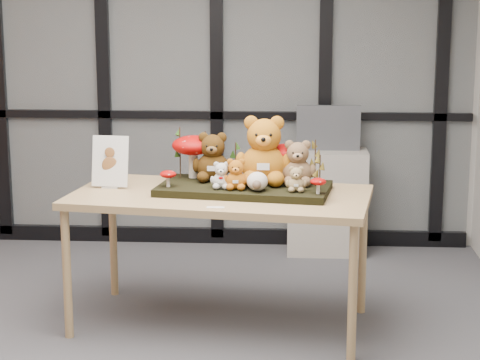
# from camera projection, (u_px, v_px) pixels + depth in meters

# --- Properties ---
(room_shell) EXTENTS (5.00, 5.00, 5.00)m
(room_shell) POSITION_uv_depth(u_px,v_px,m) (84.00, 55.00, 4.37)
(room_shell) COLOR #BAB7AF
(room_shell) RESTS_ON floor
(glass_partition) EXTENTS (4.90, 0.06, 2.78)m
(glass_partition) POSITION_uv_depth(u_px,v_px,m) (160.00, 68.00, 6.84)
(glass_partition) COLOR #2D383F
(glass_partition) RESTS_ON floor
(display_table) EXTENTS (1.86, 1.12, 0.82)m
(display_table) POSITION_uv_depth(u_px,v_px,m) (220.00, 204.00, 5.17)
(display_table) COLOR tan
(display_table) RESTS_ON floor
(diorama_tray) EXTENTS (1.07, 0.64, 0.04)m
(diorama_tray) POSITION_uv_depth(u_px,v_px,m) (244.00, 189.00, 5.19)
(diorama_tray) COLOR black
(diorama_tray) RESTS_ON display_table
(bear_pooh_yellow) EXTENTS (0.38, 0.36, 0.45)m
(bear_pooh_yellow) POSITION_uv_depth(u_px,v_px,m) (264.00, 146.00, 5.19)
(bear_pooh_yellow) COLOR #B66915
(bear_pooh_yellow) RESTS_ON diorama_tray
(bear_brown_medium) EXTENTS (0.28, 0.26, 0.33)m
(bear_brown_medium) POSITION_uv_depth(u_px,v_px,m) (213.00, 154.00, 5.28)
(bear_brown_medium) COLOR #3F260A
(bear_brown_medium) RESTS_ON diorama_tray
(bear_tan_back) EXTENTS (0.25, 0.23, 0.29)m
(bear_tan_back) POSITION_uv_depth(u_px,v_px,m) (298.00, 160.00, 5.17)
(bear_tan_back) COLOR brown
(bear_tan_back) RESTS_ON diorama_tray
(bear_small_yellow) EXTENTS (0.17, 0.16, 0.20)m
(bear_small_yellow) POSITION_uv_depth(u_px,v_px,m) (236.00, 172.00, 5.05)
(bear_small_yellow) COLOR #B86114
(bear_small_yellow) RESTS_ON diorama_tray
(bear_white_bow) EXTENTS (0.15, 0.14, 0.17)m
(bear_white_bow) POSITION_uv_depth(u_px,v_px,m) (221.00, 174.00, 5.08)
(bear_white_bow) COLOR beige
(bear_white_bow) RESTS_ON diorama_tray
(bear_beige_small) EXTENTS (0.14, 0.13, 0.16)m
(bear_beige_small) POSITION_uv_depth(u_px,v_px,m) (296.00, 178.00, 5.00)
(bear_beige_small) COLOR #9D8253
(bear_beige_small) RESTS_ON diorama_tray
(plush_cream_hedgehog) EXTENTS (0.10, 0.10, 0.12)m
(plush_cream_hedgehog) POSITION_uv_depth(u_px,v_px,m) (257.00, 180.00, 5.02)
(plush_cream_hedgehog) COLOR silver
(plush_cream_hedgehog) RESTS_ON diorama_tray
(mushroom_back_left) EXTENTS (0.26, 0.26, 0.29)m
(mushroom_back_left) POSITION_uv_depth(u_px,v_px,m) (193.00, 155.00, 5.37)
(mushroom_back_left) COLOR #980604
(mushroom_back_left) RESTS_ON diorama_tray
(mushroom_back_right) EXTENTS (0.23, 0.23, 0.25)m
(mushroom_back_right) POSITION_uv_depth(u_px,v_px,m) (287.00, 161.00, 5.28)
(mushroom_back_right) COLOR #980604
(mushroom_back_right) RESTS_ON diorama_tray
(mushroom_front_left) EXTENTS (0.10, 0.10, 0.11)m
(mushroom_front_left) POSITION_uv_depth(u_px,v_px,m) (168.00, 178.00, 5.12)
(mushroom_front_left) COLOR #980604
(mushroom_front_left) RESTS_ON diorama_tray
(mushroom_front_right) EXTENTS (0.09, 0.09, 0.10)m
(mushroom_front_right) POSITION_uv_depth(u_px,v_px,m) (318.00, 185.00, 4.94)
(mushroom_front_right) COLOR #980604
(mushroom_front_right) RESTS_ON diorama_tray
(sprig_green_far_left) EXTENTS (0.05, 0.05, 0.32)m
(sprig_green_far_left) POSITION_uv_depth(u_px,v_px,m) (180.00, 152.00, 5.36)
(sprig_green_far_left) COLOR #0F390C
(sprig_green_far_left) RESTS_ON diorama_tray
(sprig_green_mid_left) EXTENTS (0.05, 0.05, 0.29)m
(sprig_green_mid_left) POSITION_uv_depth(u_px,v_px,m) (205.00, 154.00, 5.39)
(sprig_green_mid_left) COLOR #0F390C
(sprig_green_mid_left) RESTS_ON diorama_tray
(sprig_dry_far_right) EXTENTS (0.05, 0.05, 0.27)m
(sprig_dry_far_right) POSITION_uv_depth(u_px,v_px,m) (315.00, 162.00, 5.18)
(sprig_dry_far_right) COLOR brown
(sprig_dry_far_right) RESTS_ON diorama_tray
(sprig_dry_mid_right) EXTENTS (0.05, 0.05, 0.20)m
(sprig_dry_mid_right) POSITION_uv_depth(u_px,v_px,m) (320.00, 172.00, 5.05)
(sprig_dry_mid_right) COLOR brown
(sprig_dry_mid_right) RESTS_ON diorama_tray
(sprig_green_centre) EXTENTS (0.05, 0.05, 0.22)m
(sprig_green_centre) POSITION_uv_depth(u_px,v_px,m) (236.00, 160.00, 5.37)
(sprig_green_centre) COLOR #0F390C
(sprig_green_centre) RESTS_ON diorama_tray
(sign_holder) EXTENTS (0.23, 0.09, 0.32)m
(sign_holder) POSITION_uv_depth(u_px,v_px,m) (110.00, 164.00, 5.28)
(sign_holder) COLOR silver
(sign_holder) RESTS_ON display_table
(label_card) EXTENTS (0.10, 0.03, 0.00)m
(label_card) POSITION_uv_depth(u_px,v_px,m) (215.00, 207.00, 4.81)
(label_card) COLOR white
(label_card) RESTS_ON display_table
(cabinet) EXTENTS (0.61, 0.35, 0.81)m
(cabinet) POSITION_uv_depth(u_px,v_px,m) (327.00, 202.00, 6.75)
(cabinet) COLOR #AAA398
(cabinet) RESTS_ON floor
(monitor) EXTENTS (0.49, 0.05, 0.35)m
(monitor) POSITION_uv_depth(u_px,v_px,m) (328.00, 128.00, 6.65)
(monitor) COLOR #4E5156
(monitor) RESTS_ON cabinet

